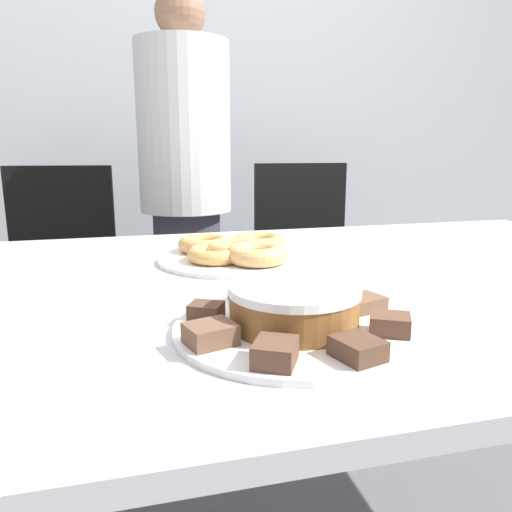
{
  "coord_description": "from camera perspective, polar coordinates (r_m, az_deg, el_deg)",
  "views": [
    {
      "loc": [
        -0.27,
        -0.91,
        0.99
      ],
      "look_at": [
        -0.05,
        -0.06,
        0.79
      ],
      "focal_mm": 35.0,
      "sensor_mm": 36.0,
      "label": 1
    }
  ],
  "objects": [
    {
      "name": "lamington_3",
      "position": [
        0.58,
        2.21,
        -10.97
      ],
      "size": [
        0.07,
        0.07,
        0.03
      ],
      "rotation": [
        0.0,
        0.0,
        4.22
      ],
      "color": "brown",
      "rests_on": "plate_cake"
    },
    {
      "name": "plate_cake",
      "position": [
        0.71,
        4.33,
        -8.25
      ],
      "size": [
        0.34,
        0.34,
        0.01
      ],
      "color": "white",
      "rests_on": "table"
    },
    {
      "name": "lamington_5",
      "position": [
        0.7,
        15.04,
        -7.51
      ],
      "size": [
        0.07,
        0.06,
        0.03
      ],
      "rotation": [
        0.0,
        0.0,
        5.79
      ],
      "color": "brown",
      "rests_on": "plate_cake"
    },
    {
      "name": "lamington_0",
      "position": [
        0.81,
        -1.0,
        -4.32
      ],
      "size": [
        0.06,
        0.06,
        0.02
      ],
      "rotation": [
        0.0,
        0.0,
        1.86
      ],
      "color": "brown",
      "rests_on": "plate_cake"
    },
    {
      "name": "lamington_4",
      "position": [
        0.61,
        11.55,
        -10.31
      ],
      "size": [
        0.06,
        0.07,
        0.02
      ],
      "rotation": [
        0.0,
        0.0,
        5.01
      ],
      "color": "#513828",
      "rests_on": "plate_cake"
    },
    {
      "name": "donut_4",
      "position": [
        1.18,
        -5.82,
        1.39
      ],
      "size": [
        0.13,
        0.13,
        0.04
      ],
      "color": "tan",
      "rests_on": "plate_donuts"
    },
    {
      "name": "wall_back",
      "position": [
        2.58,
        -8.75,
        19.45
      ],
      "size": [
        8.0,
        0.05,
        2.6
      ],
      "color": "#B2B7BC",
      "rests_on": "ground_plane"
    },
    {
      "name": "office_chair_right",
      "position": [
        2.08,
        5.84,
        -2.74
      ],
      "size": [
        0.48,
        0.48,
        0.91
      ],
      "rotation": [
        0.0,
        0.0,
        -0.1
      ],
      "color": "black",
      "rests_on": "ground_plane"
    },
    {
      "name": "donut_2",
      "position": [
        1.06,
        0.16,
        0.25
      ],
      "size": [
        0.13,
        0.13,
        0.04
      ],
      "color": "#E5AD66",
      "rests_on": "plate_donuts"
    },
    {
      "name": "donut_1",
      "position": [
        1.08,
        -4.63,
        0.23
      ],
      "size": [
        0.12,
        0.12,
        0.03
      ],
      "color": "tan",
      "rests_on": "plate_donuts"
    },
    {
      "name": "lamington_6",
      "position": [
        0.78,
        12.14,
        -5.27
      ],
      "size": [
        0.07,
        0.06,
        0.02
      ],
      "rotation": [
        0.0,
        0.0,
        6.58
      ],
      "color": "brown",
      "rests_on": "plate_cake"
    },
    {
      "name": "lamington_2",
      "position": [
        0.64,
        -5.24,
        -8.86
      ],
      "size": [
        0.07,
        0.07,
        0.03
      ],
      "rotation": [
        0.0,
        0.0,
        3.43
      ],
      "color": "brown",
      "rests_on": "plate_cake"
    },
    {
      "name": "office_chair_left",
      "position": [
        1.98,
        -21.76,
        -4.43
      ],
      "size": [
        0.5,
        0.5,
        0.91
      ],
      "rotation": [
        0.0,
        0.0,
        -0.14
      ],
      "color": "black",
      "rests_on": "ground_plane"
    },
    {
      "name": "table",
      "position": [
        1.0,
        2.24,
        -6.12
      ],
      "size": [
        1.98,
        1.09,
        0.73
      ],
      "color": "silver",
      "rests_on": "ground_plane"
    },
    {
      "name": "donut_0",
      "position": [
        1.12,
        -2.71,
        0.84
      ],
      "size": [
        0.12,
        0.12,
        0.04
      ],
      "color": "#E5AD66",
      "rests_on": "plate_donuts"
    },
    {
      "name": "person_standing",
      "position": [
        1.87,
        -8.01,
        6.65
      ],
      "size": [
        0.33,
        0.33,
        1.52
      ],
      "color": "#383842",
      "rests_on": "ground_plane"
    },
    {
      "name": "plate_donuts",
      "position": [
        1.13,
        -2.69,
        -0.28
      ],
      "size": [
        0.33,
        0.33,
        0.01
      ],
      "color": "white",
      "rests_on": "table"
    },
    {
      "name": "lamington_1",
      "position": [
        0.73,
        -5.72,
        -6.21
      ],
      "size": [
        0.06,
        0.06,
        0.02
      ],
      "rotation": [
        0.0,
        0.0,
        2.65
      ],
      "color": "#513828",
      "rests_on": "plate_cake"
    },
    {
      "name": "donut_3",
      "position": [
        1.2,
        0.35,
        1.58
      ],
      "size": [
        0.13,
        0.13,
        0.04
      ],
      "color": "tan",
      "rests_on": "plate_donuts"
    },
    {
      "name": "lamington_7",
      "position": [
        0.83,
        5.85,
        -4.11
      ],
      "size": [
        0.06,
        0.06,
        0.02
      ],
      "rotation": [
        0.0,
        0.0,
        7.36
      ],
      "color": "brown",
      "rests_on": "plate_cake"
    },
    {
      "name": "frosted_cake",
      "position": [
        0.7,
        4.38,
        -5.59
      ],
      "size": [
        0.18,
        0.18,
        0.06
      ],
      "color": "brown",
      "rests_on": "plate_cake"
    }
  ]
}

